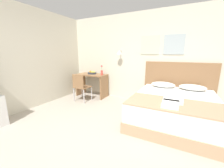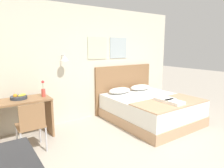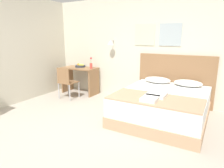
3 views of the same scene
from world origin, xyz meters
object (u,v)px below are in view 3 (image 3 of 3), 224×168
object	(u,v)px
desk	(80,76)
desk_chair	(66,80)
folded_towel_near_foot	(156,95)
folded_towel_mid_bed	(150,99)
headboard	(175,80)
pillow_right	(188,83)
bed	(163,106)
fruit_bowl	(80,66)
flower_vase	(91,65)
pillow_left	(158,80)
throw_blanket	(155,99)

from	to	relation	value
desk	desk_chair	bearing A→B (deg)	-87.75
desk_chair	folded_towel_near_foot	bearing A→B (deg)	-10.83
desk	folded_towel_mid_bed	bearing A→B (deg)	-28.20
headboard	pillow_right	world-z (taller)	headboard
pillow_right	desk	size ratio (longest dim) A/B	0.60
bed	folded_towel_mid_bed	bearing A→B (deg)	-93.37
bed	fruit_bowl	world-z (taller)	fruit_bowl
fruit_bowl	flower_vase	size ratio (longest dim) A/B	0.93
headboard	desk_chair	world-z (taller)	headboard
headboard	pillow_right	distance (m)	0.44
bed	pillow_left	distance (m)	0.89
folded_towel_near_foot	desk_chair	xyz separation A→B (m)	(-2.62, 0.50, -0.12)
fruit_bowl	pillow_left	bearing A→B (deg)	-0.39
throw_blanket	flower_vase	bearing A→B (deg)	150.76
desk	fruit_bowl	size ratio (longest dim) A/B	3.46
headboard	desk_chair	bearing A→B (deg)	-160.43
bed	throw_blanket	distance (m)	0.64
pillow_right	fruit_bowl	xyz separation A→B (m)	(-3.03, 0.02, 0.16)
pillow_right	folded_towel_near_foot	size ratio (longest dim) A/B	1.77
throw_blanket	folded_towel_mid_bed	distance (m)	0.15
throw_blanket	desk_chair	world-z (taller)	desk_chair
desk	fruit_bowl	distance (m)	0.29
desk	flower_vase	distance (m)	0.55
desk_chair	flower_vase	distance (m)	0.82
headboard	flower_vase	distance (m)	2.28
headboard	desk	xyz separation A→B (m)	(-2.66, -0.31, -0.09)
fruit_bowl	folded_towel_mid_bed	bearing A→B (deg)	-28.94
folded_towel_near_foot	fruit_bowl	xyz separation A→B (m)	(-2.67, 1.19, 0.18)
pillow_left	flower_vase	size ratio (longest dim) A/B	1.92
folded_towel_near_foot	bed	bearing A→B (deg)	88.02
headboard	desk	world-z (taller)	headboard
pillow_right	throw_blanket	world-z (taller)	pillow_right
bed	headboard	xyz separation A→B (m)	(0.00, 1.01, 0.33)
headboard	flower_vase	world-z (taller)	headboard
pillow_right	folded_towel_near_foot	distance (m)	1.22
headboard	desk_chair	size ratio (longest dim) A/B	2.09
flower_vase	desk_chair	bearing A→B (deg)	-122.14
pillow_left	folded_towel_near_foot	size ratio (longest dim) A/B	1.77
desk	desk_chair	xyz separation A→B (m)	(0.02, -0.63, -0.01)
folded_towel_mid_bed	desk	distance (m)	2.97
pillow_left	desk	distance (m)	2.32
pillow_left	folded_towel_near_foot	bearing A→B (deg)	-74.16
pillow_left	folded_towel_mid_bed	distance (m)	1.48
throw_blanket	flower_vase	size ratio (longest dim) A/B	5.08
pillow_right	folded_towel_mid_bed	distance (m)	1.50
folded_towel_near_foot	folded_towel_mid_bed	bearing A→B (deg)	-95.56
headboard	pillow_right	bearing A→B (deg)	-37.70
bed	desk_chair	xyz separation A→B (m)	(-2.64, 0.07, 0.23)
folded_towel_mid_bed	fruit_bowl	distance (m)	3.02
folded_towel_near_foot	folded_towel_mid_bed	xyz separation A→B (m)	(-0.03, -0.27, 0.00)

